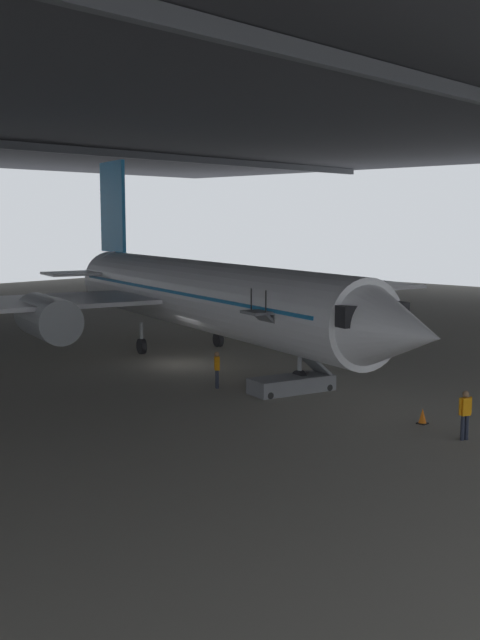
{
  "coord_description": "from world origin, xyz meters",
  "views": [
    {
      "loc": [
        -28.05,
        -29.78,
        7.68
      ],
      "look_at": [
        0.36,
        -3.16,
        2.59
      ],
      "focal_mm": 43.28,
      "sensor_mm": 36.0,
      "label": 1
    }
  ],
  "objects_px": {
    "crew_worker_near_nose": "(465,412)",
    "traffic_cone_orange": "(423,416)",
    "airplane_main": "(197,295)",
    "crew_worker_by_stairs": "(217,367)",
    "boarding_stairs": "(290,376)"
  },
  "relations": [
    {
      "from": "crew_worker_near_nose",
      "to": "traffic_cone_orange",
      "type": "distance_m",
      "value": 2.47
    },
    {
      "from": "crew_worker_by_stairs",
      "to": "traffic_cone_orange",
      "type": "xyz_separation_m",
      "value": [
        0.9,
        -10.07,
        -0.68
      ]
    },
    {
      "from": "boarding_stairs",
      "to": "crew_worker_by_stairs",
      "type": "distance_m",
      "value": 3.42
    },
    {
      "from": "crew_worker_near_nose",
      "to": "traffic_cone_orange",
      "type": "xyz_separation_m",
      "value": [
        0.91,
        2.17,
        -0.73
      ]
    },
    {
      "from": "airplane_main",
      "to": "crew_worker_near_nose",
      "type": "bearing_deg",
      "value": -105.44
    },
    {
      "from": "airplane_main",
      "to": "crew_worker_by_stairs",
      "type": "height_order",
      "value": "airplane_main"
    },
    {
      "from": "crew_worker_by_stairs",
      "to": "traffic_cone_orange",
      "type": "height_order",
      "value": "crew_worker_by_stairs"
    },
    {
      "from": "boarding_stairs",
      "to": "traffic_cone_orange",
      "type": "xyz_separation_m",
      "value": [
        -0.78,
        -7.1,
        -0.44
      ]
    },
    {
      "from": "airplane_main",
      "to": "crew_worker_near_nose",
      "type": "distance_m",
      "value": 19.88
    },
    {
      "from": "crew_worker_near_nose",
      "to": "crew_worker_by_stairs",
      "type": "xyz_separation_m",
      "value": [
        0.01,
        12.24,
        -0.05
      ]
    },
    {
      "from": "airplane_main",
      "to": "crew_worker_by_stairs",
      "type": "xyz_separation_m",
      "value": [
        -5.24,
        -6.77,
        -2.52
      ]
    },
    {
      "from": "airplane_main",
      "to": "crew_worker_by_stairs",
      "type": "relative_size",
      "value": 21.58
    },
    {
      "from": "airplane_main",
      "to": "crew_worker_near_nose",
      "type": "xyz_separation_m",
      "value": [
        -5.25,
        -19.01,
        -2.47
      ]
    },
    {
      "from": "boarding_stairs",
      "to": "airplane_main",
      "type": "bearing_deg",
      "value": 69.91
    },
    {
      "from": "crew_worker_near_nose",
      "to": "crew_worker_by_stairs",
      "type": "relative_size",
      "value": 1.04
    }
  ]
}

